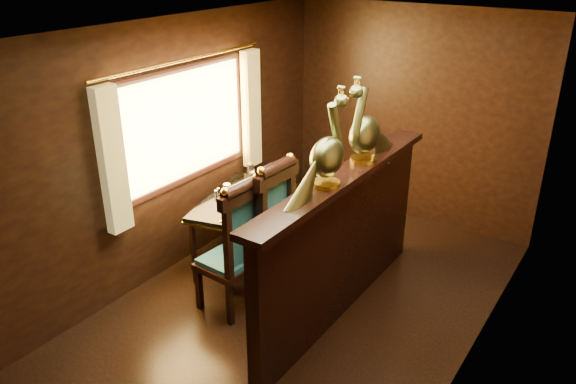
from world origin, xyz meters
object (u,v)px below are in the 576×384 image
peacock_left (328,140)px  peacock_right (366,118)px  chair_left (237,245)px  dining_table (244,204)px  chair_right (270,227)px

peacock_left → peacock_right: bearing=90.0°
peacock_left → peacock_right: peacock_right is taller
chair_left → peacock_left: peacock_left is taller
dining_table → chair_left: (0.50, -0.74, 0.03)m
dining_table → peacock_left: (1.26, -0.53, 1.08)m
chair_right → peacock_left: size_ratio=1.86×
peacock_left → peacock_right: (0.00, 0.63, 0.01)m
chair_left → peacock_right: size_ratio=1.69×
chair_right → peacock_right: size_ratio=1.80×
chair_left → peacock_left: size_ratio=1.75×
chair_left → peacock_left: bearing=19.7°
dining_table → chair_right: 0.70m
chair_right → peacock_right: (0.66, 0.48, 1.02)m
chair_left → peacock_left: (0.75, 0.21, 1.05)m
chair_left → chair_right: 0.38m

